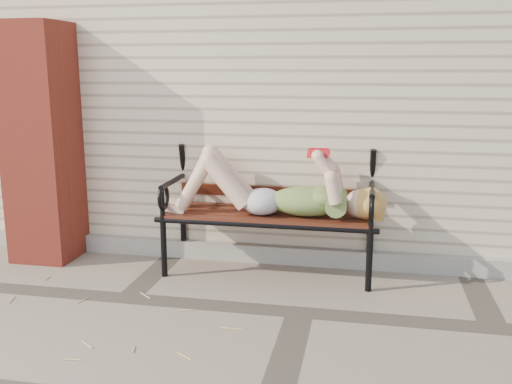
# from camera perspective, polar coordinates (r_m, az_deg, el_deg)

# --- Properties ---
(ground) EXTENTS (80.00, 80.00, 0.00)m
(ground) POSITION_cam_1_polar(r_m,az_deg,el_deg) (3.97, 4.43, -11.91)
(ground) COLOR #7B6C5E
(ground) RESTS_ON ground
(house_wall) EXTENTS (8.00, 4.00, 3.00)m
(house_wall) POSITION_cam_1_polar(r_m,az_deg,el_deg) (6.61, 7.81, 11.12)
(house_wall) COLOR beige
(house_wall) RESTS_ON ground
(foundation_strip) EXTENTS (8.00, 0.10, 0.15)m
(foundation_strip) POSITION_cam_1_polar(r_m,az_deg,el_deg) (4.84, 5.82, -6.44)
(foundation_strip) COLOR #AAA599
(foundation_strip) RESTS_ON ground
(brick_pillar) EXTENTS (0.50, 0.50, 2.00)m
(brick_pillar) POSITION_cam_1_polar(r_m,az_deg,el_deg) (5.16, -20.60, 4.55)
(brick_pillar) COLOR #AE3627
(brick_pillar) RESTS_ON ground
(garden_bench) EXTENTS (1.81, 0.72, 1.17)m
(garden_bench) POSITION_cam_1_polar(r_m,az_deg,el_deg) (4.60, 1.52, 0.15)
(garden_bench) COLOR black
(garden_bench) RESTS_ON ground
(reading_woman) EXTENTS (1.71, 0.39, 0.54)m
(reading_woman) POSITION_cam_1_polar(r_m,az_deg,el_deg) (4.45, 1.40, 0.25)
(reading_woman) COLOR #0A3E49
(reading_woman) RESTS_ON ground
(straw_scatter) EXTENTS (2.87, 1.54, 0.01)m
(straw_scatter) POSITION_cam_1_polar(r_m,az_deg,el_deg) (4.04, -19.09, -12.09)
(straw_scatter) COLOR #DFB46C
(straw_scatter) RESTS_ON ground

